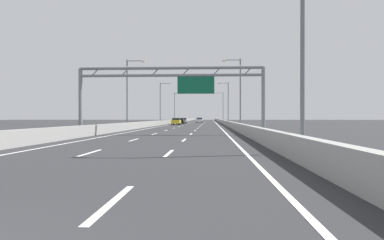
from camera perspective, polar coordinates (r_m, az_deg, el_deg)
The scene contains 52 objects.
ground_plane at distance 103.03m, azimuth 0.99°, elevation -0.47°, with size 260.00×260.00×0.00m, color #2D2D30.
lane_dash_left_1 at distance 16.47m, azimuth -16.41°, elevation -5.20°, with size 0.16×3.00×0.01m, color white.
lane_dash_left_2 at distance 25.11m, azimuth -9.55°, elevation -3.25°, with size 0.16×3.00×0.01m, color white.
lane_dash_left_3 at distance 33.94m, azimuth -6.24°, elevation -2.29°, with size 0.16×3.00×0.01m, color white.
lane_dash_left_4 at distance 42.84m, azimuth -4.30°, elevation -1.72°, with size 0.16×3.00×0.01m, color white.
lane_dash_left_5 at distance 51.77m, azimuth -3.03°, elevation -1.35°, with size 0.16×3.00×0.01m, color white.
lane_dash_left_6 at distance 60.72m, azimuth -2.13°, elevation -1.09°, with size 0.16×3.00×0.01m, color white.
lane_dash_left_7 at distance 69.69m, azimuth -1.47°, elevation -0.89°, with size 0.16×3.00×0.01m, color white.
lane_dash_left_8 at distance 78.66m, azimuth -0.95°, elevation -0.74°, with size 0.16×3.00×0.01m, color white.
lane_dash_left_9 at distance 87.64m, azimuth -0.54°, elevation -0.62°, with size 0.16×3.00×0.01m, color white.
lane_dash_left_10 at distance 96.62m, azimuth -0.21°, elevation -0.52°, with size 0.16×3.00×0.01m, color white.
lane_dash_left_11 at distance 105.61m, azimuth 0.06°, elevation -0.44°, with size 0.16×3.00×0.01m, color white.
lane_dash_left_12 at distance 114.60m, azimuth 0.30°, elevation -0.37°, with size 0.16×3.00×0.01m, color white.
lane_dash_left_13 at distance 123.59m, azimuth 0.49°, elevation -0.31°, with size 0.16×3.00×0.01m, color white.
lane_dash_left_14 at distance 132.58m, azimuth 0.67°, elevation -0.26°, with size 0.16×3.00×0.01m, color white.
lane_dash_left_15 at distance 141.57m, azimuth 0.82°, elevation -0.22°, with size 0.16×3.00×0.01m, color white.
lane_dash_left_16 at distance 150.56m, azimuth 0.95°, elevation -0.18°, with size 0.16×3.00×0.01m, color white.
lane_dash_left_17 at distance 159.56m, azimuth 1.07°, elevation -0.14°, with size 0.16×3.00×0.01m, color white.
lane_dash_right_0 at distance 6.91m, azimuth -13.00°, elevation -13.07°, with size 0.16×3.00×0.01m, color white.
lane_dash_right_1 at distance 15.65m, azimuth -3.82°, elevation -5.48°, with size 0.16×3.00×0.01m, color white.
lane_dash_right_2 at distance 24.58m, azimuth -1.32°, elevation -3.33°, with size 0.16×3.00×0.01m, color white.
lane_dash_right_3 at distance 33.55m, azimuth -0.15°, elevation -2.32°, with size 0.16×3.00×0.01m, color white.
lane_dash_right_4 at distance 42.53m, azimuth 0.52°, elevation -1.74°, with size 0.16×3.00×0.01m, color white.
lane_dash_right_5 at distance 51.52m, azimuth 0.96°, elevation -1.36°, with size 0.16×3.00×0.01m, color white.
lane_dash_right_6 at distance 60.51m, azimuth 1.27°, elevation -1.09°, with size 0.16×3.00×0.01m, color white.
lane_dash_right_7 at distance 69.50m, azimuth 1.49°, elevation -0.89°, with size 0.16×3.00×0.01m, color white.
lane_dash_right_8 at distance 78.50m, azimuth 1.67°, elevation -0.74°, with size 0.16×3.00×0.01m, color white.
lane_dash_right_9 at distance 87.49m, azimuth 1.81°, elevation -0.62°, with size 0.16×3.00×0.01m, color white.
lane_dash_right_10 at distance 96.49m, azimuth 1.92°, elevation -0.52°, with size 0.16×3.00×0.01m, color white.
lane_dash_right_11 at distance 105.49m, azimuth 2.02°, elevation -0.44°, with size 0.16×3.00×0.01m, color white.
lane_dash_right_12 at distance 114.48m, azimuth 2.10°, elevation -0.37°, with size 0.16×3.00×0.01m, color white.
lane_dash_right_13 at distance 123.48m, azimuth 2.16°, elevation -0.31°, with size 0.16×3.00×0.01m, color white.
lane_dash_right_14 at distance 132.48m, azimuth 2.22°, elevation -0.26°, with size 0.16×3.00×0.01m, color white.
lane_dash_right_15 at distance 141.48m, azimuth 2.27°, elevation -0.22°, with size 0.16×3.00×0.01m, color white.
lane_dash_right_16 at distance 150.48m, azimuth 2.32°, elevation -0.18°, with size 0.16×3.00×0.01m, color white.
lane_dash_right_17 at distance 159.48m, azimuth 2.36°, elevation -0.15°, with size 0.16×3.00×0.01m, color white.
edge_line_left at distance 91.41m, azimuth -2.57°, elevation -0.58°, with size 0.16×176.00×0.01m, color white.
edge_line_right at distance 90.99m, azimuth 4.03°, elevation -0.58°, with size 0.16×176.00×0.01m, color white.
barrier_left at distance 113.46m, azimuth -2.31°, elevation -0.14°, with size 0.45×220.00×0.95m.
barrier_right at distance 113.01m, azimuth 4.67°, elevation -0.15°, with size 0.45×220.00×0.95m.
sign_gantry at distance 32.16m, azimuth -3.01°, elevation 6.26°, with size 17.36×0.36×6.36m.
streetlamp_right_near at distance 16.31m, azimuth 16.94°, elevation 13.81°, with size 2.58×0.28×9.50m.
streetlamp_left_mid at distance 48.22m, azimuth -10.36°, elevation 4.92°, with size 2.58×0.28×9.50m.
streetlamp_right_mid at distance 47.07m, azimuth 7.69°, elevation 5.04°, with size 2.58×0.28×9.50m.
streetlamp_left_far at distance 79.00m, azimuth -5.08°, elevation 3.17°, with size 2.58×0.28×9.50m.
streetlamp_right_far at distance 78.30m, azimuth 5.82°, elevation 3.20°, with size 2.58×0.28×9.50m.
streetlamp_left_distant at distance 110.10m, azimuth -2.78°, elevation 2.40°, with size 2.58×0.28×9.50m.
streetlamp_right_distant at distance 109.60m, azimuth 5.02°, elevation 2.41°, with size 2.58×0.28×9.50m.
black_car at distance 85.41m, azimuth -1.96°, elevation -0.16°, with size 1.86×4.52×1.40m.
yellow_car at distance 74.76m, azimuth -2.62°, elevation -0.22°, with size 1.73×4.66×1.50m.
white_car at distance 109.43m, azimuth 1.23°, elevation -0.01°, with size 1.90×4.53×1.53m.
silver_car at distance 93.62m, azimuth -1.47°, elevation -0.09°, with size 1.88×4.13×1.47m.
Camera 1 is at (3.66, -2.96, 1.62)m, focal length 32.38 mm.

